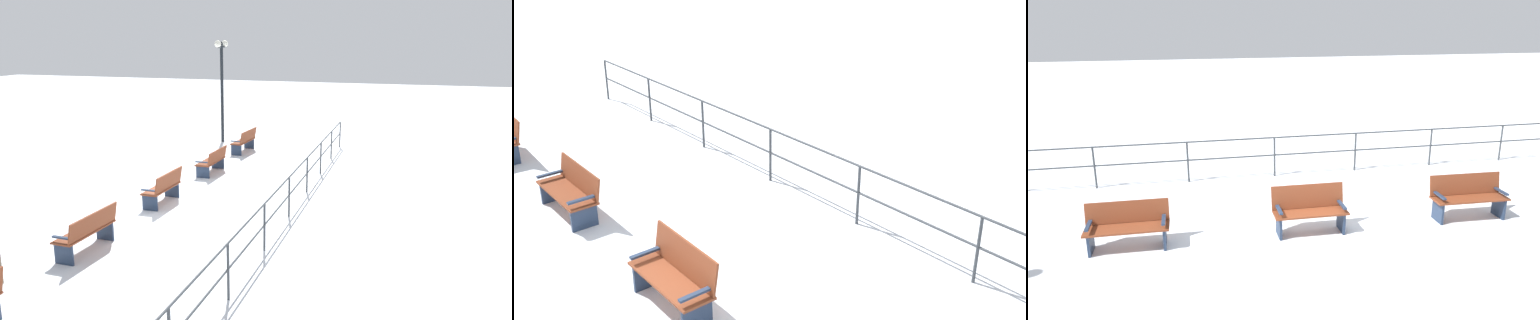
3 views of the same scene
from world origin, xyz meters
The scene contains 5 objects.
ground_plane centered at (0.00, 0.00, 0.00)m, with size 80.00×80.00×0.00m, color white.
bench_second centered at (-0.10, -3.50, 0.44)m, with size 0.59×1.54×0.86m.
bench_third centered at (-0.03, 0.00, 0.48)m, with size 0.58×1.49×0.94m.
bench_fourth centered at (0.00, 3.50, 0.49)m, with size 0.61×1.63×0.93m.
waterfront_railing centered at (-3.62, 0.00, 0.75)m, with size 0.05×18.37×1.09m.
Camera 3 is at (8.61, -2.40, 4.22)m, focal length 33.97 mm.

